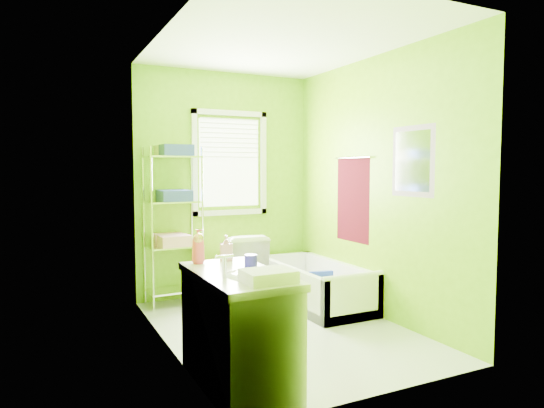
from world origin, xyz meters
name	(u,v)px	position (x,y,z in m)	size (l,w,h in m)	color
ground	(282,329)	(0.00, 0.00, 0.00)	(2.90, 2.90, 0.00)	silver
room_envelope	(282,162)	(0.00, 0.00, 1.55)	(2.14, 2.94, 2.62)	#6EA808
window	(230,158)	(0.05, 1.42, 1.61)	(0.92, 0.05, 1.22)	white
door	(208,245)	(-1.04, -1.00, 1.00)	(0.09, 0.80, 2.00)	white
right_wall_decor	(375,185)	(1.04, -0.02, 1.32)	(0.04, 1.48, 1.17)	#470812
bathtub	(316,291)	(0.70, 0.55, 0.15)	(0.69, 1.48, 0.48)	white
toilet	(240,268)	(-0.01, 0.99, 0.39)	(0.44, 0.77, 0.78)	white
vanity	(239,325)	(-0.80, -0.90, 0.42)	(0.53, 1.04, 1.04)	white
wire_shelf_unit	(174,207)	(-0.66, 1.26, 1.06)	(0.60, 0.48, 1.74)	silver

